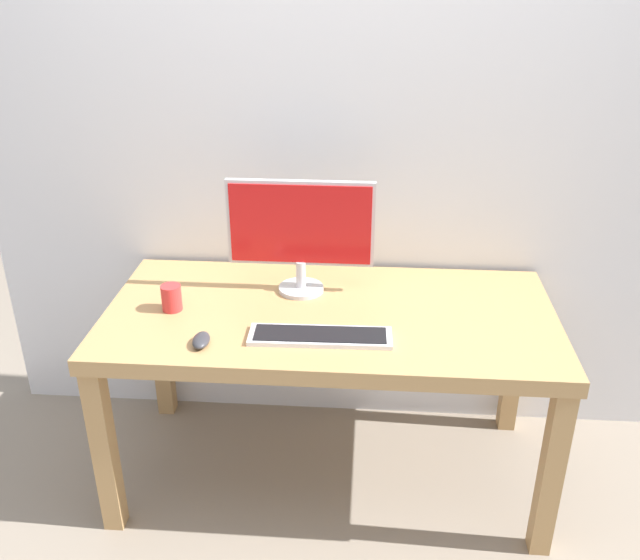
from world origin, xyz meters
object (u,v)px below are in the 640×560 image
Objects in this scene: keyboard_primary at (320,336)px; desk at (330,331)px; coffee_mug at (172,298)px; mouse at (201,340)px; monitor at (301,230)px.

desk is at bearing 84.01° from keyboard_primary.
keyboard_primary is 0.56m from coffee_mug.
coffee_mug is at bearing 163.39° from keyboard_primary.
mouse is at bearing -55.31° from coffee_mug.
monitor is (-0.12, 0.16, 0.32)m from desk.
coffee_mug reaches higher than keyboard_primary.
desk is 2.98× the size of monitor.
desk is 3.36× the size of keyboard_primary.
monitor is 5.18× the size of mouse.
coffee_mug reaches higher than mouse.
keyboard_primary is (0.10, -0.35, -0.23)m from monitor.
monitor is at bearing 52.95° from mouse.
desk is 0.57m from coffee_mug.
mouse reaches higher than keyboard_primary.
mouse is 0.27m from coffee_mug.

